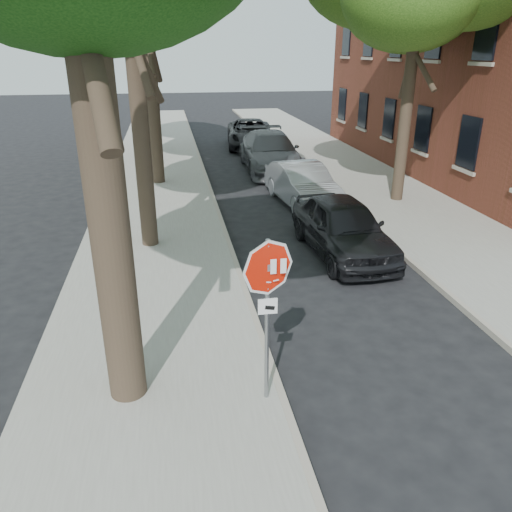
{
  "coord_description": "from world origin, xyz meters",
  "views": [
    {
      "loc": [
        -1.94,
        -6.16,
        5.09
      ],
      "look_at": [
        -0.68,
        1.04,
        2.05
      ],
      "focal_mm": 35.0,
      "sensor_mm": 36.0,
      "label": 1
    }
  ],
  "objects": [
    {
      "name": "curb_right",
      "position": [
        3.95,
        12.0,
        0.07
      ],
      "size": [
        0.12,
        55.0,
        0.13
      ],
      "primitive_type": "cube",
      "color": "#9E9384",
      "rests_on": "ground"
    },
    {
      "name": "car_a",
      "position": [
        2.46,
        5.67,
        0.75
      ],
      "size": [
        1.98,
        4.51,
        1.51
      ],
      "primitive_type": "imported",
      "rotation": [
        0.0,
        0.0,
        0.04
      ],
      "color": "black",
      "rests_on": "ground"
    },
    {
      "name": "car_c",
      "position": [
        2.52,
        15.69,
        0.84
      ],
      "size": [
        2.5,
        5.84,
        1.68
      ],
      "primitive_type": "imported",
      "rotation": [
        0.0,
        0.0,
        -0.03
      ],
      "color": "#4C4D51",
      "rests_on": "ground"
    },
    {
      "name": "tree_far",
      "position": [
        -2.72,
        21.11,
        7.21
      ],
      "size": [
        5.29,
        4.91,
        9.33
      ],
      "color": "black",
      "rests_on": "sidewalk_left"
    },
    {
      "name": "sidewalk_right",
      "position": [
        6.0,
        12.0,
        0.06
      ],
      "size": [
        4.0,
        55.0,
        0.12
      ],
      "primitive_type": "cube",
      "color": "gray",
      "rests_on": "ground"
    },
    {
      "name": "ground",
      "position": [
        0.0,
        0.0,
        0.0
      ],
      "size": [
        120.0,
        120.0,
        0.0
      ],
      "primitive_type": "plane",
      "color": "black",
      "rests_on": "ground"
    },
    {
      "name": "stop_sign",
      "position": [
        -0.7,
        -0.03,
        1.95
      ],
      "size": [
        0.76,
        0.34,
        2.61
      ],
      "color": "gray",
      "rests_on": "sidewalk_left"
    },
    {
      "name": "curb_left",
      "position": [
        -0.45,
        12.0,
        0.07
      ],
      "size": [
        0.12,
        55.0,
        0.13
      ],
      "primitive_type": "cube",
      "color": "#9E9384",
      "rests_on": "ground"
    },
    {
      "name": "sidewalk_left",
      "position": [
        -2.5,
        12.0,
        0.06
      ],
      "size": [
        4.0,
        55.0,
        0.12
      ],
      "primitive_type": "cube",
      "color": "gray",
      "rests_on": "ground"
    },
    {
      "name": "car_d",
      "position": [
        2.6,
        21.57,
        0.75
      ],
      "size": [
        3.03,
        5.61,
        1.5
      ],
      "primitive_type": "imported",
      "rotation": [
        0.0,
        0.0,
        -0.11
      ],
      "color": "black",
      "rests_on": "ground"
    },
    {
      "name": "car_b",
      "position": [
        2.6,
        10.34,
        0.71
      ],
      "size": [
        1.96,
        4.46,
        1.42
      ],
      "primitive_type": "imported",
      "rotation": [
        0.0,
        0.0,
        0.11
      ],
      "color": "#9B9CA2",
      "rests_on": "ground"
    }
  ]
}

